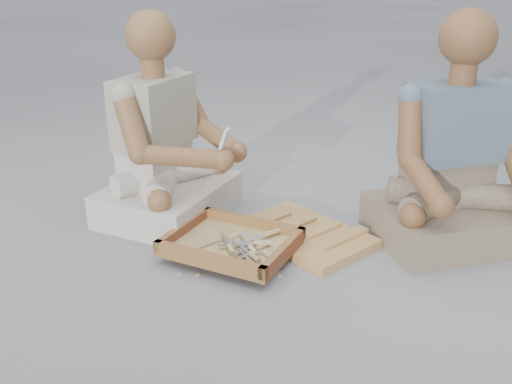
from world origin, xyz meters
The scene contains 32 objects.
ground centered at (0.00, 0.00, 0.00)m, with size 60.00×60.00×0.00m, color #97979C.
carved_panel centered at (0.05, 0.47, 0.02)m, with size 0.58×0.39×0.04m, color #9D6B3C.
tool_tray centered at (-0.15, 0.17, 0.06)m, with size 0.52×0.42×0.07m.
chisel_0 centered at (-0.18, 0.21, 0.06)m, with size 0.10×0.21×0.02m.
chisel_1 centered at (0.03, 0.04, 0.07)m, with size 0.18×0.15×0.02m.
chisel_2 centered at (-0.04, 0.30, 0.08)m, with size 0.11×0.21×0.02m.
chisel_3 centered at (-0.04, 0.15, 0.08)m, with size 0.17×0.16×0.02m.
chisel_4 centered at (-0.06, 0.17, 0.07)m, with size 0.06×0.22×0.02m.
chisel_5 centered at (-0.02, 0.17, 0.07)m, with size 0.07×0.22×0.02m.
chisel_6 centered at (0.02, 0.15, 0.07)m, with size 0.21×0.11×0.02m.
chisel_7 centered at (-0.02, 0.10, 0.07)m, with size 0.20×0.13×0.02m.
chisel_8 centered at (-0.04, 0.19, 0.08)m, with size 0.19×0.14×0.02m.
chisel_9 centered at (-0.12, 0.11, 0.08)m, with size 0.16×0.17×0.02m.
chisel_10 centered at (0.04, 0.14, 0.07)m, with size 0.22×0.07×0.02m.
wood_chip_0 centered at (-0.34, 0.52, 0.00)m, with size 0.02×0.01×0.00m, color tan.
wood_chip_1 centered at (0.08, 0.43, 0.00)m, with size 0.02×0.01×0.00m, color tan.
wood_chip_2 centered at (0.16, 0.32, 0.00)m, with size 0.02×0.01×0.00m, color tan.
wood_chip_3 centered at (-0.19, -0.03, 0.00)m, with size 0.02×0.01×0.00m, color tan.
wood_chip_4 centered at (-0.34, 0.30, 0.00)m, with size 0.02×0.01×0.00m, color tan.
wood_chip_5 centered at (0.07, 0.04, 0.00)m, with size 0.02×0.01×0.00m, color tan.
wood_chip_6 centered at (0.04, 0.47, 0.00)m, with size 0.02×0.01×0.00m, color tan.
wood_chip_7 centered at (-0.43, 0.05, 0.00)m, with size 0.02×0.01×0.00m, color tan.
wood_chip_8 centered at (-0.26, -0.06, 0.00)m, with size 0.02×0.01×0.00m, color tan.
wood_chip_9 centered at (-0.20, 0.05, 0.00)m, with size 0.02×0.01×0.00m, color tan.
wood_chip_10 centered at (0.04, 0.13, 0.00)m, with size 0.02×0.01×0.00m, color tan.
wood_chip_11 centered at (0.10, 0.12, 0.00)m, with size 0.02×0.01×0.00m, color tan.
wood_chip_12 centered at (-0.09, 0.53, 0.00)m, with size 0.02×0.01×0.00m, color tan.
wood_chip_13 centered at (0.14, 0.23, 0.00)m, with size 0.02×0.01×0.00m, color tan.
wood_chip_14 centered at (-0.22, 0.34, 0.00)m, with size 0.02×0.01×0.00m, color tan.
craftsman centered at (-0.65, 0.40, 0.33)m, with size 0.66×0.65×0.97m.
companion centered at (0.61, 0.79, 0.33)m, with size 0.81×0.80×1.00m.
mobile_phone centered at (-0.29, 0.36, 0.45)m, with size 0.05×0.05×0.10m.
Camera 1 is at (0.94, -1.67, 1.16)m, focal length 40.00 mm.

